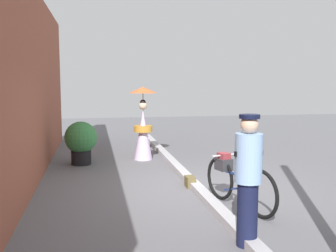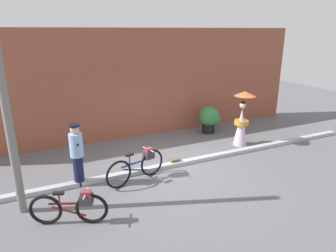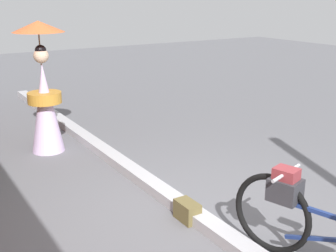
{
  "view_description": "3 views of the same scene",
  "coord_description": "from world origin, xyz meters",
  "px_view_note": "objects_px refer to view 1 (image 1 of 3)",
  "views": [
    {
      "loc": [
        -7.16,
        1.89,
        2.08
      ],
      "look_at": [
        0.11,
        0.51,
        1.22
      ],
      "focal_mm": 41.93,
      "sensor_mm": 36.0,
      "label": 1
    },
    {
      "loc": [
        -3.56,
        -7.4,
        3.91
      ],
      "look_at": [
        0.13,
        0.53,
        1.11
      ],
      "focal_mm": 32.22,
      "sensor_mm": 36.0,
      "label": 2
    },
    {
      "loc": [
        -3.23,
        2.42,
        2.27
      ],
      "look_at": [
        0.38,
        0.15,
        0.98
      ],
      "focal_mm": 46.73,
      "sensor_mm": 36.0,
      "label": 3
    }
  ],
  "objects_px": {
    "person_officer": "(248,177)",
    "backpack_on_pavement": "(190,181)",
    "bicycle_near_officer": "(236,180)",
    "person_with_parasol": "(143,124)",
    "potted_plant_by_door": "(82,140)"
  },
  "relations": [
    {
      "from": "bicycle_near_officer",
      "to": "person_officer",
      "type": "distance_m",
      "value": 1.62
    },
    {
      "from": "person_officer",
      "to": "backpack_on_pavement",
      "type": "height_order",
      "value": "person_officer"
    },
    {
      "from": "bicycle_near_officer",
      "to": "person_with_parasol",
      "type": "bearing_deg",
      "value": 13.6
    },
    {
      "from": "potted_plant_by_door",
      "to": "backpack_on_pavement",
      "type": "xyz_separation_m",
      "value": [
        -2.58,
        -2.15,
        -0.49
      ]
    },
    {
      "from": "person_with_parasol",
      "to": "backpack_on_pavement",
      "type": "relative_size",
      "value": 6.61
    },
    {
      "from": "bicycle_near_officer",
      "to": "backpack_on_pavement",
      "type": "bearing_deg",
      "value": 18.73
    },
    {
      "from": "backpack_on_pavement",
      "to": "potted_plant_by_door",
      "type": "bearing_deg",
      "value": 39.89
    },
    {
      "from": "bicycle_near_officer",
      "to": "person_with_parasol",
      "type": "height_order",
      "value": "person_with_parasol"
    },
    {
      "from": "person_with_parasol",
      "to": "backpack_on_pavement",
      "type": "xyz_separation_m",
      "value": [
        -2.88,
        -0.57,
        -0.82
      ]
    },
    {
      "from": "bicycle_near_officer",
      "to": "backpack_on_pavement",
      "type": "xyz_separation_m",
      "value": [
        1.31,
        0.44,
        -0.34
      ]
    },
    {
      "from": "bicycle_near_officer",
      "to": "person_officer",
      "type": "xyz_separation_m",
      "value": [
        -1.5,
        0.41,
        0.44
      ]
    },
    {
      "from": "person_officer",
      "to": "potted_plant_by_door",
      "type": "distance_m",
      "value": 5.82
    },
    {
      "from": "bicycle_near_officer",
      "to": "backpack_on_pavement",
      "type": "height_order",
      "value": "bicycle_near_officer"
    },
    {
      "from": "bicycle_near_officer",
      "to": "person_officer",
      "type": "bearing_deg",
      "value": 164.6
    },
    {
      "from": "potted_plant_by_door",
      "to": "backpack_on_pavement",
      "type": "bearing_deg",
      "value": -140.11
    }
  ]
}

